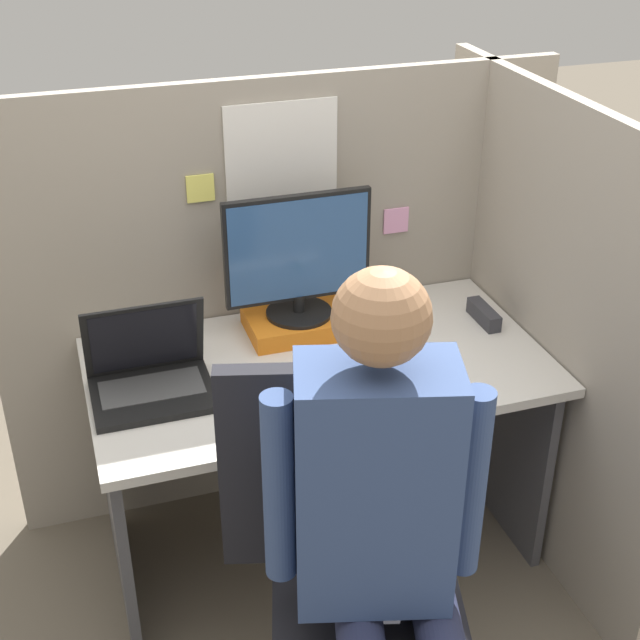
% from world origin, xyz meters
% --- Properties ---
extents(ground_plane, '(12.00, 12.00, 0.00)m').
position_xyz_m(ground_plane, '(0.00, 0.00, 0.00)').
color(ground_plane, '#665B4C').
extents(cubicle_panel_back, '(1.84, 0.05, 1.47)m').
position_xyz_m(cubicle_panel_back, '(0.00, 0.75, 0.74)').
color(cubicle_panel_back, gray).
rests_on(cubicle_panel_back, ground).
extents(cubicle_panel_right, '(0.04, 1.38, 1.47)m').
position_xyz_m(cubicle_panel_right, '(0.70, 0.29, 0.73)').
color(cubicle_panel_right, gray).
rests_on(cubicle_panel_right, ground).
extents(desk, '(1.34, 0.73, 0.72)m').
position_xyz_m(desk, '(0.00, 0.36, 0.53)').
color(desk, beige).
rests_on(desk, ground).
extents(paper_box, '(0.32, 0.23, 0.06)m').
position_xyz_m(paper_box, '(0.00, 0.57, 0.75)').
color(paper_box, orange).
rests_on(paper_box, desk).
extents(monitor, '(0.45, 0.20, 0.39)m').
position_xyz_m(monitor, '(0.00, 0.57, 0.97)').
color(monitor, black).
rests_on(monitor, paper_box).
extents(laptop, '(0.33, 0.26, 0.26)m').
position_xyz_m(laptop, '(-0.49, 0.36, 0.77)').
color(laptop, black).
rests_on(laptop, desk).
extents(mouse, '(0.07, 0.05, 0.04)m').
position_xyz_m(mouse, '(-0.25, 0.29, 0.73)').
color(mouse, gray).
rests_on(mouse, desk).
extents(stapler, '(0.04, 0.16, 0.05)m').
position_xyz_m(stapler, '(0.57, 0.44, 0.74)').
color(stapler, '#2D2D33').
rests_on(stapler, desk).
extents(carrot_toy, '(0.04, 0.11, 0.04)m').
position_xyz_m(carrot_toy, '(0.12, 0.09, 0.73)').
color(carrot_toy, orange).
rests_on(carrot_toy, desk).
extents(office_chair, '(0.57, 0.62, 1.03)m').
position_xyz_m(office_chair, '(-0.14, -0.28, 0.52)').
color(office_chair, black).
rests_on(office_chair, ground).
extents(person, '(0.47, 0.47, 1.38)m').
position_xyz_m(person, '(-0.10, -0.43, 0.80)').
color(person, '#282D4C').
rests_on(person, ground).
extents(coffee_mug, '(0.07, 0.07, 0.11)m').
position_xyz_m(coffee_mug, '(0.35, 0.59, 0.77)').
color(coffee_mug, white).
rests_on(coffee_mug, desk).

